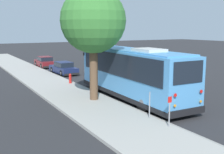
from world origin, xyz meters
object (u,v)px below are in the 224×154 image
(parked_sedan_navy, at_px, (63,68))
(sign_post_near, at_px, (169,111))
(sign_post_far, at_px, (150,105))
(parked_sedan_maroon, at_px, (45,62))
(fire_hydrant, at_px, (70,78))
(street_tree, at_px, (92,16))
(shuttle_bus, at_px, (132,71))

(parked_sedan_navy, bearing_deg, sign_post_near, 173.29)
(sign_post_near, bearing_deg, sign_post_far, 0.00)
(parked_sedan_maroon, height_order, fire_hydrant, parked_sedan_maroon)
(sign_post_far, bearing_deg, street_tree, 8.54)
(parked_sedan_navy, relative_size, parked_sedan_maroon, 1.07)
(sign_post_near, xyz_separation_m, fire_hydrant, (12.33, 0.06, -0.35))
(parked_sedan_maroon, relative_size, fire_hydrant, 5.17)
(parked_sedan_maroon, xyz_separation_m, street_tree, (-17.84, 2.14, 4.85))
(street_tree, relative_size, sign_post_far, 5.62)
(parked_sedan_maroon, bearing_deg, sign_post_near, 177.78)
(street_tree, bearing_deg, shuttle_bus, -105.10)
(shuttle_bus, bearing_deg, parked_sedan_navy, 2.76)
(parked_sedan_maroon, distance_m, fire_hydrant, 12.13)
(sign_post_far, distance_m, fire_hydrant, 10.82)
(shuttle_bus, xyz_separation_m, street_tree, (0.69, 2.55, 3.56))
(street_tree, distance_m, sign_post_far, 6.86)
(sign_post_near, bearing_deg, street_tree, 6.59)
(street_tree, relative_size, fire_hydrant, 9.54)
(shuttle_bus, height_order, sign_post_near, shuttle_bus)
(parked_sedan_navy, xyz_separation_m, street_tree, (-11.68, 2.27, 4.86))
(parked_sedan_maroon, distance_m, sign_post_near, 24.41)
(parked_sedan_maroon, bearing_deg, fire_hydrant, 174.19)
(parked_sedan_navy, distance_m, sign_post_far, 16.77)
(parked_sedan_maroon, relative_size, sign_post_far, 3.05)
(street_tree, bearing_deg, sign_post_near, -173.41)
(shuttle_bus, height_order, fire_hydrant, shuttle_bus)
(parked_sedan_navy, height_order, fire_hydrant, parked_sedan_navy)
(sign_post_near, xyz_separation_m, sign_post_far, (1.51, 0.00, -0.06))
(parked_sedan_maroon, height_order, street_tree, street_tree)
(shuttle_bus, bearing_deg, street_tree, 76.33)
(parked_sedan_maroon, relative_size, sign_post_near, 2.89)
(parked_sedan_navy, bearing_deg, sign_post_far, 172.87)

